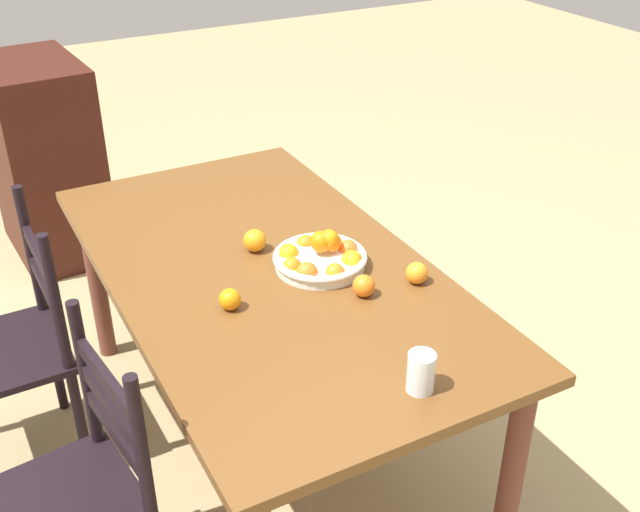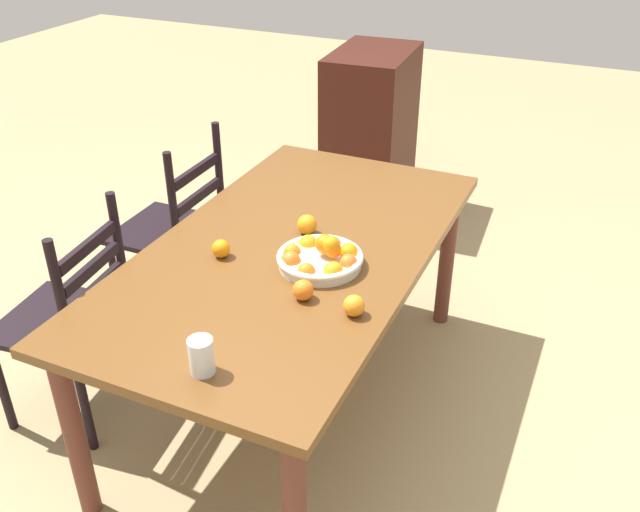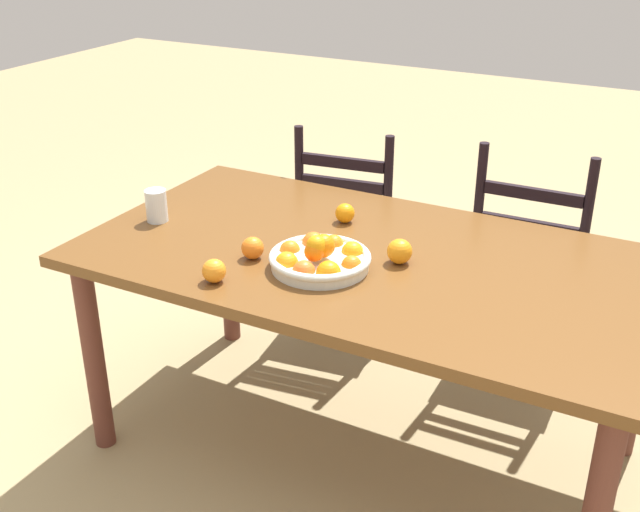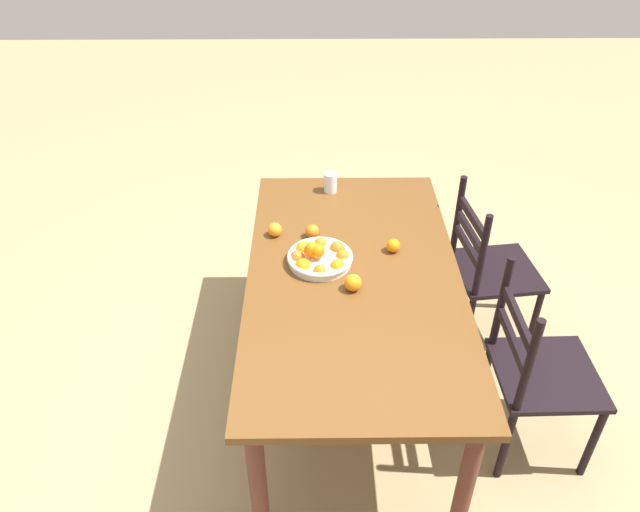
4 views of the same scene
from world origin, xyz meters
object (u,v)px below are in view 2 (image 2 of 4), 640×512
object	(u,v)px
orange_loose_2	(354,306)
orange_loose_1	(303,290)
chair_near_window	(71,320)
chair_by_cabinet	(175,232)
orange_loose_0	(221,249)
fruit_bowl	(321,258)
drinking_glass	(201,356)
cabinet	(370,133)
orange_loose_3	(307,225)
dining_table	(292,265)

from	to	relation	value
orange_loose_2	orange_loose_1	bearing A→B (deg)	85.50
chair_near_window	chair_by_cabinet	world-z (taller)	chair_by_cabinet
orange_loose_1	orange_loose_0	bearing A→B (deg)	72.08
fruit_bowl	orange_loose_2	xyz separation A→B (m)	(-0.23, -0.22, 0.00)
fruit_bowl	orange_loose_1	world-z (taller)	fruit_bowl
orange_loose_1	drinking_glass	world-z (taller)	drinking_glass
fruit_bowl	orange_loose_1	xyz separation A→B (m)	(-0.22, -0.03, 0.00)
orange_loose_0	orange_loose_2	xyz separation A→B (m)	(-0.14, -0.57, 0.00)
orange_loose_1	drinking_glass	xyz separation A→B (m)	(-0.45, 0.10, 0.02)
cabinet	orange_loose_3	world-z (taller)	cabinet
orange_loose_1	orange_loose_2	bearing A→B (deg)	-94.50
dining_table	chair_near_window	world-z (taller)	chair_near_window
chair_by_cabinet	orange_loose_3	size ratio (longest dim) A/B	12.39
drinking_glass	fruit_bowl	bearing A→B (deg)	-5.82
orange_loose_2	orange_loose_3	size ratio (longest dim) A/B	0.91
fruit_bowl	orange_loose_1	size ratio (longest dim) A/B	4.43
chair_near_window	orange_loose_3	world-z (taller)	chair_near_window
chair_by_cabinet	orange_loose_1	world-z (taller)	chair_by_cabinet
cabinet	fruit_bowl	distance (m)	2.04
orange_loose_2	orange_loose_3	xyz separation A→B (m)	(0.43, 0.37, 0.00)
orange_loose_0	orange_loose_2	distance (m)	0.59
dining_table	orange_loose_2	distance (m)	0.51
chair_by_cabinet	orange_loose_1	bearing A→B (deg)	55.61
chair_by_cabinet	fruit_bowl	xyz separation A→B (m)	(-0.44, -0.96, 0.33)
chair_by_cabinet	orange_loose_1	distance (m)	1.23
orange_loose_3	drinking_glass	size ratio (longest dim) A/B	0.70
dining_table	cabinet	distance (m)	1.91
chair_near_window	orange_loose_0	bearing A→B (deg)	105.42
orange_loose_1	orange_loose_2	size ratio (longest dim) A/B	0.99
cabinet	drinking_glass	size ratio (longest dim) A/B	9.08
chair_by_cabinet	fruit_bowl	bearing A→B (deg)	64.47
orange_loose_3	drinking_glass	xyz separation A→B (m)	(-0.86, -0.08, 0.02)
chair_near_window	orange_loose_2	bearing A→B (deg)	87.56
chair_near_window	orange_loose_3	size ratio (longest dim) A/B	12.07
dining_table	chair_near_window	bearing A→B (deg)	118.37
fruit_bowl	dining_table	bearing A→B (deg)	61.54
dining_table	orange_loose_2	world-z (taller)	orange_loose_2
orange_loose_0	orange_loose_3	world-z (taller)	orange_loose_3
chair_by_cabinet	orange_loose_2	xyz separation A→B (m)	(-0.67, -1.18, 0.33)
chair_by_cabinet	drinking_glass	world-z (taller)	chair_by_cabinet
fruit_bowl	orange_loose_0	size ratio (longest dim) A/B	4.63
cabinet	fruit_bowl	bearing A→B (deg)	-168.21
fruit_bowl	orange_loose_2	size ratio (longest dim) A/B	4.40
orange_loose_3	fruit_bowl	bearing A→B (deg)	-143.11
cabinet	fruit_bowl	size ratio (longest dim) A/B	3.27
fruit_bowl	orange_loose_3	xyz separation A→B (m)	(0.20, 0.15, 0.01)
dining_table	orange_loose_3	bearing A→B (deg)	-5.90
cabinet	drinking_glass	bearing A→B (deg)	-173.48
dining_table	cabinet	xyz separation A→B (m)	(1.86, 0.38, -0.16)
cabinet	orange_loose_0	size ratio (longest dim) A/B	15.13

